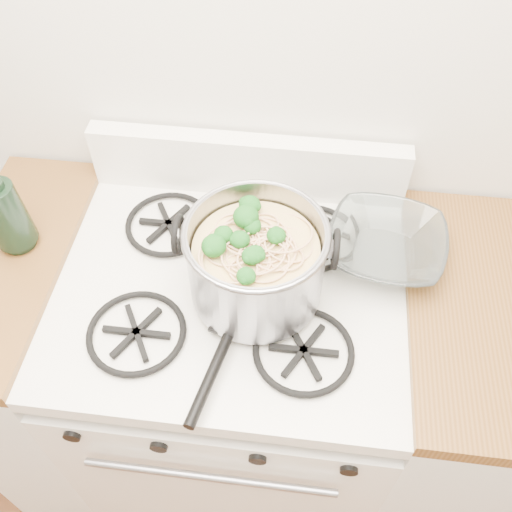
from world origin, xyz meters
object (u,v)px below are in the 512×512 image
object	(u,v)px
stock_pot	(256,262)
bottle	(2,206)
spatula	(238,313)
gas_range	(236,383)
glass_bowl	(385,250)

from	to	relation	value
stock_pot	bottle	world-z (taller)	bottle
stock_pot	bottle	xyz separation A→B (m)	(-0.55, 0.06, 0.03)
bottle	spatula	bearing A→B (deg)	6.08
gas_range	spatula	distance (m)	0.51
spatula	bottle	size ratio (longest dim) A/B	1.28
stock_pot	glass_bowl	distance (m)	0.31
stock_pot	bottle	bearing A→B (deg)	173.42
stock_pot	glass_bowl	xyz separation A→B (m)	(0.27, 0.13, -0.08)
stock_pot	gas_range	bearing A→B (deg)	165.09
glass_bowl	bottle	distance (m)	0.83
glass_bowl	bottle	bearing A→B (deg)	-175.45
spatula	bottle	world-z (taller)	bottle
gas_range	bottle	bearing A→B (deg)	174.45
bottle	stock_pot	bearing A→B (deg)	14.22
gas_range	stock_pot	distance (m)	0.58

